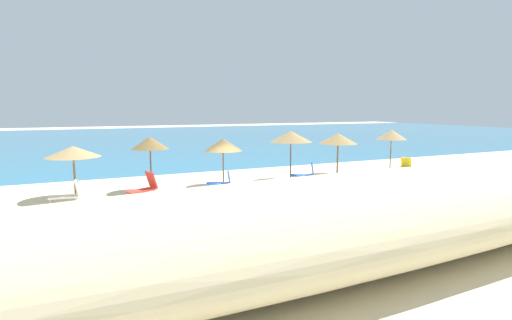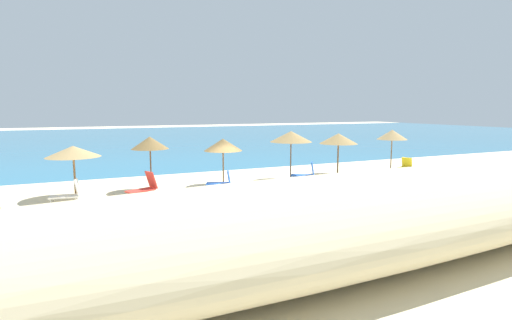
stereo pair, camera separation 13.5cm
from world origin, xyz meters
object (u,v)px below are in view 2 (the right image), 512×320
(beach_umbrella_1, at_px, (73,152))
(beach_umbrella_5, at_px, (338,139))
(lounge_chair_4, at_px, (69,193))
(beach_umbrella_6, at_px, (392,135))
(lounge_chair_1, at_px, (306,173))
(lounge_chair_0, at_px, (144,187))
(beach_umbrella_4, at_px, (291,137))
(beach_umbrella_2, at_px, (150,143))
(lounge_chair_2, at_px, (404,166))
(beach_umbrella_3, at_px, (223,145))
(lounge_chair_3, at_px, (221,182))

(beach_umbrella_1, distance_m, beach_umbrella_5, 15.67)
(beach_umbrella_1, height_order, lounge_chair_4, beach_umbrella_1)
(beach_umbrella_6, xyz_separation_m, lounge_chair_4, (-20.03, -0.93, -2.08))
(beach_umbrella_1, bearing_deg, lounge_chair_1, -4.32)
(beach_umbrella_1, bearing_deg, beach_umbrella_6, -0.59)
(beach_umbrella_1, height_order, beach_umbrella_5, beach_umbrella_5)
(lounge_chair_0, bearing_deg, lounge_chair_1, -113.10)
(beach_umbrella_5, height_order, beach_umbrella_6, beach_umbrella_6)
(beach_umbrella_5, bearing_deg, beach_umbrella_1, -179.11)
(beach_umbrella_4, relative_size, lounge_chair_0, 1.84)
(beach_umbrella_2, xyz_separation_m, beach_umbrella_4, (8.24, -0.40, 0.11))
(beach_umbrella_4, distance_m, lounge_chair_2, 8.61)
(beach_umbrella_1, xyz_separation_m, lounge_chair_0, (3.12, -1.15, -1.77))
(beach_umbrella_6, distance_m, lounge_chair_4, 20.16)
(beach_umbrella_1, xyz_separation_m, lounge_chair_2, (20.18, -1.03, -1.83))
(beach_umbrella_5, xyz_separation_m, beach_umbrella_6, (4.10, -0.45, 0.17))
(beach_umbrella_1, relative_size, beach_umbrella_6, 0.88)
(beach_umbrella_3, distance_m, lounge_chair_3, 2.30)
(beach_umbrella_1, xyz_separation_m, lounge_chair_3, (7.08, -1.32, -1.80))
(beach_umbrella_2, relative_size, lounge_chair_2, 1.87)
(beach_umbrella_3, relative_size, beach_umbrella_5, 0.98)
(beach_umbrella_4, xyz_separation_m, beach_umbrella_6, (7.86, -0.03, -0.10))
(lounge_chair_1, bearing_deg, beach_umbrella_6, -49.93)
(beach_umbrella_6, height_order, lounge_chair_2, beach_umbrella_6)
(beach_umbrella_6, relative_size, lounge_chair_2, 1.88)
(beach_umbrella_2, height_order, beach_umbrella_3, beach_umbrella_2)
(beach_umbrella_6, height_order, lounge_chair_0, beach_umbrella_6)
(beach_umbrella_3, relative_size, lounge_chair_3, 1.87)
(beach_umbrella_4, distance_m, lounge_chair_4, 12.40)
(lounge_chair_1, bearing_deg, lounge_chair_0, 125.50)
(beach_umbrella_5, xyz_separation_m, lounge_chair_4, (-15.92, -1.38, -1.91))
(beach_umbrella_1, distance_m, beach_umbrella_2, 3.68)
(beach_umbrella_2, xyz_separation_m, lounge_chair_1, (8.84, -1.17, -2.05))
(beach_umbrella_6, bearing_deg, lounge_chair_0, -176.73)
(beach_umbrella_3, xyz_separation_m, beach_umbrella_6, (12.14, -0.15, 0.24))
(lounge_chair_0, distance_m, lounge_chair_3, 3.96)
(lounge_chair_0, bearing_deg, beach_umbrella_2, -46.08)
(beach_umbrella_2, height_order, lounge_chair_2, beach_umbrella_2)
(beach_umbrella_5, bearing_deg, lounge_chair_2, -15.75)
(lounge_chair_3, bearing_deg, lounge_chair_2, -66.25)
(beach_umbrella_1, height_order, beach_umbrella_6, beach_umbrella_6)
(lounge_chair_1, bearing_deg, lounge_chair_3, 128.16)
(lounge_chair_3, bearing_deg, lounge_chair_0, 110.11)
(beach_umbrella_3, height_order, lounge_chair_2, beach_umbrella_3)
(beach_umbrella_6, distance_m, lounge_chair_0, 16.80)
(lounge_chair_0, distance_m, lounge_chair_1, 9.40)
(beach_umbrella_3, relative_size, lounge_chair_0, 1.64)
(lounge_chair_1, distance_m, lounge_chair_2, 7.67)
(lounge_chair_0, relative_size, lounge_chair_2, 1.06)
(beach_umbrella_2, relative_size, lounge_chair_0, 1.77)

